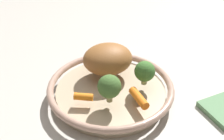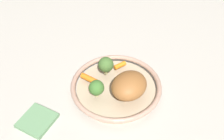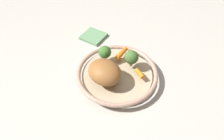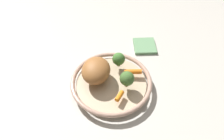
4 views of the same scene
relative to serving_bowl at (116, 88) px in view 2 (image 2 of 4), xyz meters
The scene contains 8 objects.
ground_plane 0.02m from the serving_bowl, ahead, with size 2.34×2.34×0.00m, color #B7B2A8.
serving_bowl is the anchor object (origin of this frame).
roast_chicken_piece 0.08m from the serving_bowl, 35.57° to the left, with size 0.13×0.11×0.07m, color #945B2D.
baby_carrot_back 0.10m from the serving_bowl, 106.69° to the right, with size 0.02×0.02×0.07m, color orange.
baby_carrot_near_rim 0.09m from the serving_bowl, 161.60° to the left, with size 0.02×0.02×0.04m, color orange.
broccoli_floret_small 0.09m from the serving_bowl, 153.97° to the right, with size 0.05×0.05×0.07m.
broccoli_floret_mid 0.10m from the serving_bowl, 59.06° to the right, with size 0.05×0.05×0.06m.
dish_towel 0.29m from the serving_bowl, 71.77° to the right, with size 0.11×0.10×0.01m, color #669366.
Camera 2 is at (0.66, -0.11, 0.75)m, focal length 45.09 mm.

